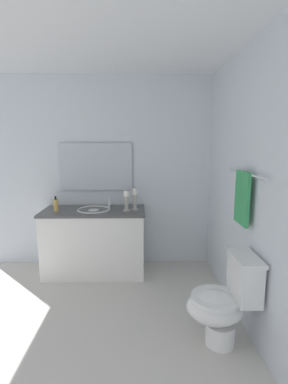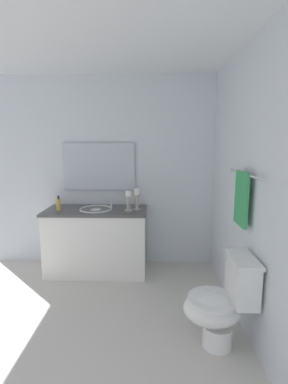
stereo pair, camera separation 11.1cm
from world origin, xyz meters
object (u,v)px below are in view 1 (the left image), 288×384
vanity_cabinet (95,241)px  sink_basin (94,213)px  toilet (224,302)px  candle_holder_short (127,201)px  mirror (96,167)px  soap_bottle (56,205)px  towel_bar (246,174)px  candle_holder_tall (135,199)px  towel_near_vanity (242,198)px

vanity_cabinet → sink_basin: sink_basin is taller
toilet → candle_holder_short: bearing=-147.1°
vanity_cabinet → toilet: (1.32, 1.22, -0.04)m
mirror → toilet: 2.22m
vanity_cabinet → soap_bottle: 0.65m
towel_bar → candle_holder_short: bearing=-133.1°
vanity_cabinet → soap_bottle: bearing=-83.7°
candle_holder_tall → towel_bar: bearing=42.4°
sink_basin → mirror: (-0.28, -0.00, 0.54)m
vanity_cabinet → candle_holder_short: candle_holder_short is taller
vanity_cabinet → towel_bar: size_ratio=1.55×
sink_basin → candle_holder_tall: bearing=89.1°
mirror → soap_bottle: 0.70m
candle_holder_tall → towel_bar: towel_bar is taller
vanity_cabinet → mirror: size_ratio=1.35×
soap_bottle → towel_bar: (0.99, 1.88, 0.47)m
toilet → towel_near_vanity: (-0.29, 0.20, 0.78)m
sink_basin → candle_holder_short: bearing=81.4°
candle_holder_tall → toilet: bearing=28.6°
candle_holder_tall → candle_holder_short: bearing=-62.1°
vanity_cabinet → towel_bar: 2.02m
soap_bottle → toilet: 2.16m
sink_basin → candle_holder_short: (0.06, 0.40, 0.16)m
sink_basin → vanity_cabinet: bearing=-90.0°
mirror → toilet: bearing=37.3°
candle_holder_short → toilet: bearing=32.9°
mirror → vanity_cabinet: bearing=-0.0°
towel_near_vanity → towel_bar: bearing=90.0°
candle_holder_short → soap_bottle: bearing=-90.8°
vanity_cabinet → mirror: mirror is taller
soap_bottle → toilet: size_ratio=0.24×
candle_holder_short → vanity_cabinet: bearing=-98.6°
soap_bottle → vanity_cabinet: bearing=96.3°
mirror → candle_holder_short: 0.65m
candle_holder_short → soap_bottle: 0.85m
candle_holder_tall → mirror: bearing=-119.7°
mirror → towel_near_vanity: bearing=47.3°
sink_basin → candle_holder_tall: (0.01, 0.50, 0.17)m
sink_basin → towel_bar: 1.87m
candle_holder_tall → toilet: candle_holder_tall is taller
towel_bar → towel_near_vanity: 0.21m
vanity_cabinet → mirror: (-0.28, 0.00, 0.90)m
mirror → candle_holder_tall: size_ratio=3.56×
vanity_cabinet → candle_holder_tall: candle_holder_tall is taller
candle_holder_short → mirror: bearing=-130.2°
candle_holder_tall → candle_holder_short: candle_holder_tall is taller
vanity_cabinet → sink_basin: bearing=90.0°
toilet → candle_holder_tall: bearing=-151.4°
mirror → towel_near_vanity: (1.32, 1.43, -0.16)m
vanity_cabinet → towel_near_vanity: 1.91m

